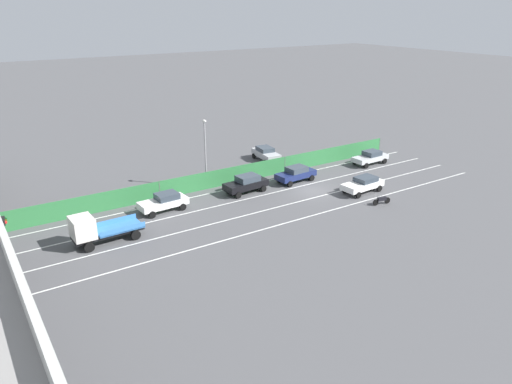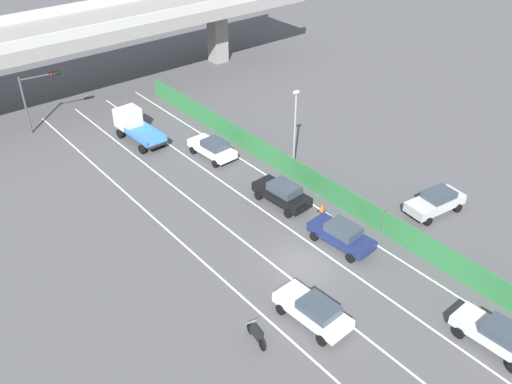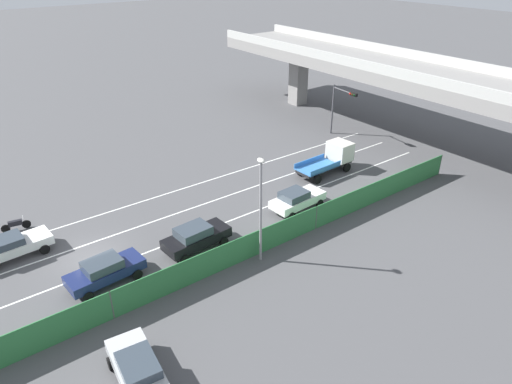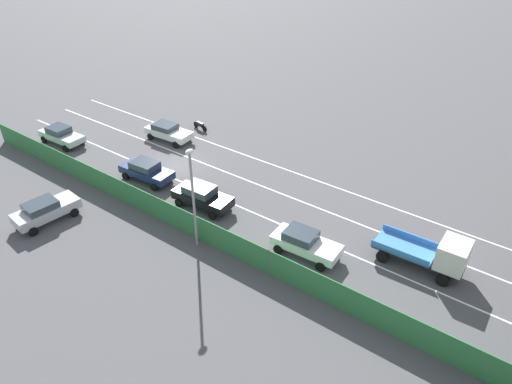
{
  "view_description": "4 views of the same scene",
  "coord_description": "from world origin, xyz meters",
  "px_view_note": "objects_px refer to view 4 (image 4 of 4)",
  "views": [
    {
      "loc": [
        -36.08,
        30.42,
        17.72
      ],
      "look_at": [
        -1.08,
        7.68,
        1.76
      ],
      "focal_mm": 34.35,
      "sensor_mm": 36.0,
      "label": 1
    },
    {
      "loc": [
        -19.79,
        -19.46,
        23.54
      ],
      "look_at": [
        1.37,
        6.68,
        1.49
      ],
      "focal_mm": 39.65,
      "sensor_mm": 36.0,
      "label": 2
    },
    {
      "loc": [
        26.2,
        -6.37,
        17.9
      ],
      "look_at": [
        2.57,
        11.55,
        2.23
      ],
      "focal_mm": 32.63,
      "sensor_mm": 36.0,
      "label": 3
    },
    {
      "loc": [
        24.0,
        26.21,
        19.9
      ],
      "look_at": [
        1.79,
        9.85,
        1.99
      ],
      "focal_mm": 32.97,
      "sensor_mm": 36.0,
      "label": 4
    }
  ],
  "objects_px": {
    "car_hatchback_white": "(168,131)",
    "flatbed_truck_blue": "(437,254)",
    "traffic_cone": "(163,202)",
    "car_sedan_silver": "(61,135)",
    "parked_wagon_silver": "(45,210)",
    "car_sedan_white": "(305,242)",
    "motorcycle": "(200,125)",
    "car_sedan_black": "(202,196)",
    "car_sedan_navy": "(146,170)",
    "street_lamp": "(193,190)"
  },
  "relations": [
    {
      "from": "car_sedan_navy",
      "to": "street_lamp",
      "type": "height_order",
      "value": "street_lamp"
    },
    {
      "from": "car_sedan_navy",
      "to": "traffic_cone",
      "type": "xyz_separation_m",
      "value": [
        1.77,
        3.6,
        -0.61
      ]
    },
    {
      "from": "car_sedan_white",
      "to": "parked_wagon_silver",
      "type": "bearing_deg",
      "value": -64.86
    },
    {
      "from": "traffic_cone",
      "to": "car_sedan_navy",
      "type": "bearing_deg",
      "value": -116.1
    },
    {
      "from": "car_sedan_navy",
      "to": "traffic_cone",
      "type": "height_order",
      "value": "car_sedan_navy"
    },
    {
      "from": "car_sedan_white",
      "to": "car_sedan_navy",
      "type": "relative_size",
      "value": 0.98
    },
    {
      "from": "car_hatchback_white",
      "to": "traffic_cone",
      "type": "relative_size",
      "value": 7.16
    },
    {
      "from": "flatbed_truck_blue",
      "to": "motorcycle",
      "type": "xyz_separation_m",
      "value": [
        -6.48,
        -25.13,
        -0.82
      ]
    },
    {
      "from": "street_lamp",
      "to": "flatbed_truck_blue",
      "type": "bearing_deg",
      "value": 116.94
    },
    {
      "from": "car_hatchback_white",
      "to": "flatbed_truck_blue",
      "type": "relative_size",
      "value": 0.84
    },
    {
      "from": "car_sedan_black",
      "to": "flatbed_truck_blue",
      "type": "height_order",
      "value": "flatbed_truck_blue"
    },
    {
      "from": "car_hatchback_white",
      "to": "street_lamp",
      "type": "relative_size",
      "value": 0.66
    },
    {
      "from": "car_sedan_black",
      "to": "street_lamp",
      "type": "height_order",
      "value": "street_lamp"
    },
    {
      "from": "traffic_cone",
      "to": "motorcycle",
      "type": "bearing_deg",
      "value": -150.18
    },
    {
      "from": "car_sedan_silver",
      "to": "traffic_cone",
      "type": "bearing_deg",
      "value": 83.72
    },
    {
      "from": "car_sedan_white",
      "to": "car_sedan_navy",
      "type": "height_order",
      "value": "car_sedan_navy"
    },
    {
      "from": "car_sedan_white",
      "to": "flatbed_truck_blue",
      "type": "bearing_deg",
      "value": 114.92
    },
    {
      "from": "car_sedan_black",
      "to": "motorcycle",
      "type": "distance_m",
      "value": 13.32
    },
    {
      "from": "flatbed_truck_blue",
      "to": "parked_wagon_silver",
      "type": "relative_size",
      "value": 1.2
    },
    {
      "from": "car_sedan_white",
      "to": "parked_wagon_silver",
      "type": "distance_m",
      "value": 18.26
    },
    {
      "from": "motorcycle",
      "to": "flatbed_truck_blue",
      "type": "bearing_deg",
      "value": 75.55
    },
    {
      "from": "car_sedan_white",
      "to": "motorcycle",
      "type": "relative_size",
      "value": 2.35
    },
    {
      "from": "car_sedan_silver",
      "to": "car_sedan_black",
      "type": "bearing_deg",
      "value": 89.82
    },
    {
      "from": "parked_wagon_silver",
      "to": "street_lamp",
      "type": "height_order",
      "value": "street_lamp"
    },
    {
      "from": "street_lamp",
      "to": "traffic_cone",
      "type": "xyz_separation_m",
      "value": [
        -1.94,
        -5.21,
        -4.02
      ]
    },
    {
      "from": "car_hatchback_white",
      "to": "flatbed_truck_blue",
      "type": "distance_m",
      "value": 26.21
    },
    {
      "from": "car_sedan_white",
      "to": "motorcycle",
      "type": "distance_m",
      "value": 20.42
    },
    {
      "from": "car_hatchback_white",
      "to": "motorcycle",
      "type": "relative_size",
      "value": 2.41
    },
    {
      "from": "street_lamp",
      "to": "car_hatchback_white",
      "type": "bearing_deg",
      "value": -128.1
    },
    {
      "from": "parked_wagon_silver",
      "to": "traffic_cone",
      "type": "height_order",
      "value": "parked_wagon_silver"
    },
    {
      "from": "car_hatchback_white",
      "to": "traffic_cone",
      "type": "distance_m",
      "value": 10.88
    },
    {
      "from": "car_sedan_black",
      "to": "traffic_cone",
      "type": "relative_size",
      "value": 7.14
    },
    {
      "from": "car_sedan_navy",
      "to": "parked_wagon_silver",
      "type": "bearing_deg",
      "value": -10.92
    },
    {
      "from": "car_sedan_silver",
      "to": "motorcycle",
      "type": "distance_m",
      "value": 12.8
    },
    {
      "from": "motorcycle",
      "to": "traffic_cone",
      "type": "bearing_deg",
      "value": 29.82
    },
    {
      "from": "traffic_cone",
      "to": "flatbed_truck_blue",
      "type": "bearing_deg",
      "value": 104.67
    },
    {
      "from": "parked_wagon_silver",
      "to": "traffic_cone",
      "type": "xyz_separation_m",
      "value": [
        -6.25,
        5.15,
        -0.62
      ]
    },
    {
      "from": "car_sedan_white",
      "to": "motorcycle",
      "type": "bearing_deg",
      "value": -118.83
    },
    {
      "from": "car_sedan_navy",
      "to": "parked_wagon_silver",
      "type": "distance_m",
      "value": 8.16
    },
    {
      "from": "car_sedan_black",
      "to": "car_sedan_navy",
      "type": "xyz_separation_m",
      "value": [
        -0.19,
        -6.13,
        -0.04
      ]
    },
    {
      "from": "flatbed_truck_blue",
      "to": "parked_wagon_silver",
      "type": "height_order",
      "value": "flatbed_truck_blue"
    },
    {
      "from": "traffic_cone",
      "to": "car_sedan_silver",
      "type": "bearing_deg",
      "value": -96.28
    },
    {
      "from": "parked_wagon_silver",
      "to": "street_lamp",
      "type": "distance_m",
      "value": 11.72
    },
    {
      "from": "car_sedan_navy",
      "to": "parked_wagon_silver",
      "type": "xyz_separation_m",
      "value": [
        8.01,
        -1.55,
        0.01
      ]
    },
    {
      "from": "car_hatchback_white",
      "to": "motorcycle",
      "type": "xyz_separation_m",
      "value": [
        -3.4,
        0.9,
        -0.42
      ]
    },
    {
      "from": "motorcycle",
      "to": "car_sedan_white",
      "type": "bearing_deg",
      "value": 61.17
    },
    {
      "from": "traffic_cone",
      "to": "car_hatchback_white",
      "type": "bearing_deg",
      "value": -137.04
    },
    {
      "from": "motorcycle",
      "to": "parked_wagon_silver",
      "type": "xyz_separation_m",
      "value": [
        17.6,
        1.36,
        0.47
      ]
    },
    {
      "from": "street_lamp",
      "to": "traffic_cone",
      "type": "height_order",
      "value": "street_lamp"
    },
    {
      "from": "car_hatchback_white",
      "to": "parked_wagon_silver",
      "type": "distance_m",
      "value": 14.38
    }
  ]
}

